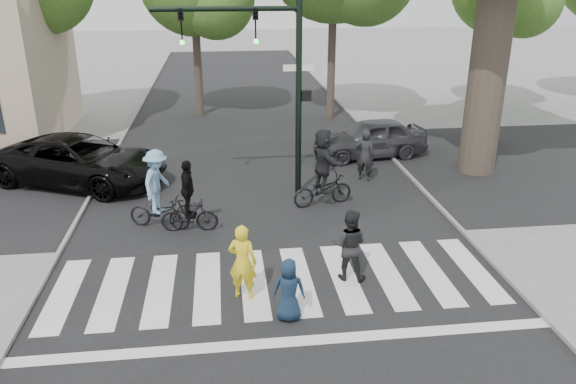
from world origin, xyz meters
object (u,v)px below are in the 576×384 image
Objects in this scene: pedestrian_child at (289,290)px; car_grey at (370,138)px; traffic_signal at (269,65)px; cyclist_left at (158,195)px; pedestrian_woman at (243,262)px; car_suv at (80,161)px; pedestrian_adult at (349,245)px; cyclist_mid at (189,203)px; cyclist_right at (323,172)px.

pedestrian_child is 10.82m from car_grey.
traffic_signal is 4.77m from cyclist_left.
car_grey is at bearing -98.95° from pedestrian_woman.
cyclist_left is at bearing -61.01° from car_grey.
traffic_signal is 6.87m from car_suv.
cyclist_left reaches higher than car_grey.
pedestrian_adult is 5.39m from cyclist_left.
car_suv is (-5.88, 1.66, -3.14)m from traffic_signal.
cyclist_mid is at bearing -21.48° from cyclist_left.
cyclist_right is at bearing 12.66° from cyclist_left.
pedestrian_child is 10.04m from car_suv.
pedestrian_adult is 4.58m from cyclist_mid.
traffic_signal is at bearing -84.54° from pedestrian_child.
pedestrian_adult is 0.39× the size of car_grey.
pedestrian_woman is 8.82m from car_suv.
pedestrian_child is (0.84, -0.90, -0.18)m from pedestrian_woman.
cyclist_mid is at bearing -49.93° from pedestrian_woman.
pedestrian_woman is at bearing -122.66° from car_suv.
pedestrian_woman is at bearing 31.51° from pedestrian_adult.
car_grey reaches higher than pedestrian_child.
traffic_signal is 3.65× the size of pedestrian_woman.
pedestrian_child is at bearing 153.11° from pedestrian_woman.
cyclist_right is 0.55× the size of car_grey.
cyclist_right is at bearing -97.92° from pedestrian_woman.
pedestrian_woman is 0.72× the size of cyclist_right.
cyclist_mid is (-3.56, 2.88, -0.02)m from pedestrian_adult.
car_suv reaches higher than pedestrian_child.
cyclist_left is (-2.02, 3.70, 0.11)m from pedestrian_woman.
cyclist_left is 4.63m from car_suv.
car_suv is at bearing 159.73° from cyclist_right.
cyclist_mid is (-2.07, 4.29, 0.15)m from pedestrian_child.
pedestrian_child is at bearing -92.23° from traffic_signal.
car_grey is at bearing -55.95° from car_suv.
pedestrian_child is 0.57× the size of cyclist_right.
pedestrian_woman is 0.40× the size of car_grey.
traffic_signal is 3.38m from cyclist_right.
cyclist_mid is at bearing -114.03° from car_suv.
car_grey is at bearing -105.18° from pedestrian_child.
car_suv is at bearing -37.02° from pedestrian_woman.
pedestrian_woman is at bearing -118.06° from cyclist_right.
traffic_signal is 2.64× the size of cyclist_right.
cyclist_mid reaches higher than pedestrian_adult.
pedestrian_child is 0.31× the size of car_grey.
cyclist_mid reaches higher than pedestrian_woman.
cyclist_mid is 0.35× the size of car_suv.
pedestrian_woman is at bearing -37.34° from car_grey.
cyclist_mid is 0.85× the size of cyclist_right.
cyclist_right reaches higher than car_suv.
pedestrian_adult reaches higher than car_grey.
car_grey is (6.27, 5.68, -0.09)m from cyclist_mid.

